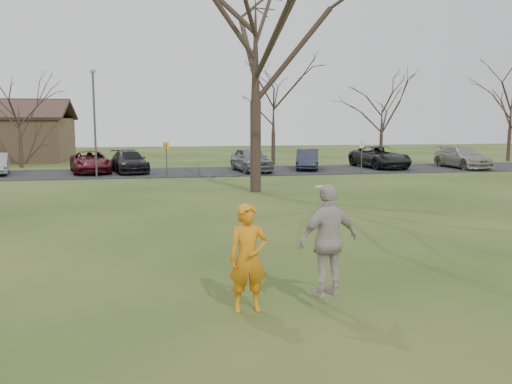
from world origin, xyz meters
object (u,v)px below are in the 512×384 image
(player_defender, at_px, (248,258))
(car_3, at_px, (129,162))
(car_2, at_px, (91,162))
(car_7, at_px, (462,157))
(car_4, at_px, (251,159))
(car_6, at_px, (380,157))
(lamp_post, at_px, (94,109))
(car_5, at_px, (307,159))
(catching_play, at_px, (329,241))
(big_tree, at_px, (256,38))

(player_defender, relative_size, car_3, 0.40)
(car_2, height_order, car_7, car_7)
(car_4, bearing_deg, car_3, 166.32)
(car_7, bearing_deg, car_3, 175.07)
(car_3, xyz_separation_m, car_6, (17.06, 0.30, 0.06))
(car_2, relative_size, car_7, 0.98)
(player_defender, bearing_deg, lamp_post, 100.66)
(car_2, relative_size, car_3, 1.04)
(car_3, bearing_deg, lamp_post, -134.65)
(car_5, height_order, lamp_post, lamp_post)
(catching_play, relative_size, big_tree, 0.14)
(car_7, height_order, catching_play, catching_play)
(car_2, distance_m, car_6, 19.45)
(car_4, xyz_separation_m, car_7, (14.96, -0.06, -0.06))
(car_2, xyz_separation_m, car_3, (2.38, -0.22, 0.00))
(player_defender, height_order, car_3, player_defender)
(car_3, xyz_separation_m, big_tree, (6.30, -10.25, 6.27))
(player_defender, xyz_separation_m, catching_play, (1.39, -0.18, 0.29))
(car_5, bearing_deg, car_7, 11.84)
(car_5, height_order, car_7, car_7)
(car_6, bearing_deg, car_4, -179.92)
(car_7, relative_size, catching_play, 2.52)
(player_defender, xyz_separation_m, lamp_post, (-5.06, 22.83, 3.03))
(car_5, bearing_deg, lamp_post, -151.88)
(car_2, relative_size, catching_play, 2.48)
(big_tree, bearing_deg, player_defender, -100.84)
(player_defender, relative_size, car_2, 0.38)
(lamp_post, bearing_deg, car_5, 11.71)
(player_defender, relative_size, car_4, 0.41)
(car_3, bearing_deg, big_tree, -71.40)
(player_defender, bearing_deg, car_3, 95.66)
(car_7, distance_m, big_tree, 19.90)
(car_2, height_order, car_6, car_6)
(car_6, bearing_deg, lamp_post, -177.28)
(catching_play, distance_m, big_tree, 16.63)
(car_4, relative_size, car_6, 0.85)
(player_defender, height_order, car_6, player_defender)
(car_7, bearing_deg, catching_play, -128.55)
(car_5, relative_size, car_7, 0.83)
(car_2, bearing_deg, car_7, -14.31)
(car_3, bearing_deg, car_5, -12.81)
(car_5, relative_size, car_6, 0.77)
(catching_play, bearing_deg, player_defender, 172.41)
(car_2, distance_m, catching_play, 26.96)
(car_2, bearing_deg, player_defender, -89.33)
(car_2, xyz_separation_m, car_4, (10.11, -1.00, 0.10))
(big_tree, bearing_deg, lamp_post, 136.85)
(player_defender, xyz_separation_m, car_3, (-3.37, 25.58, -0.22))
(car_5, bearing_deg, big_tree, -101.49)
(car_2, xyz_separation_m, lamp_post, (0.69, -2.97, 3.25))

